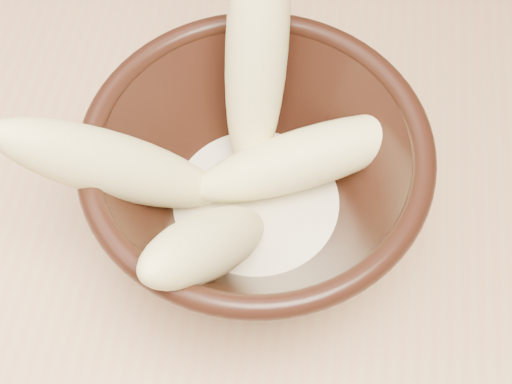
{
  "coord_description": "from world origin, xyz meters",
  "views": [
    {
      "loc": [
        0.17,
        -0.31,
        1.21
      ],
      "look_at": [
        0.14,
        -0.08,
        0.81
      ],
      "focal_mm": 50.0,
      "sensor_mm": 36.0,
      "label": 1
    }
  ],
  "objects": [
    {
      "name": "table",
      "position": [
        0.0,
        0.0,
        0.67
      ],
      "size": [
        1.2,
        0.8,
        0.75
      ],
      "color": "tan",
      "rests_on": "ground"
    },
    {
      "name": "milk_puddle",
      "position": [
        0.14,
        -0.08,
        0.79
      ],
      "size": [
        0.12,
        0.12,
        0.02
      ],
      "primitive_type": "cylinder",
      "color": "beige",
      "rests_on": "bowl"
    },
    {
      "name": "banana_left",
      "position": [
        0.06,
        -0.1,
        0.85
      ],
      "size": [
        0.15,
        0.09,
        0.14
      ],
      "primitive_type": "ellipsoid",
      "rotation": [
        0.78,
        0.0,
        -1.19
      ],
      "color": "#E5D387",
      "rests_on": "bowl"
    },
    {
      "name": "banana_front",
      "position": [
        0.12,
        -0.14,
        0.84
      ],
      "size": [
        0.09,
        0.13,
        0.12
      ],
      "primitive_type": "ellipsoid",
      "rotation": [
        0.78,
        0.0,
        -0.47
      ],
      "color": "#E5D387",
      "rests_on": "bowl"
    },
    {
      "name": "banana_upright",
      "position": [
        0.13,
        -0.02,
        0.87
      ],
      "size": [
        0.04,
        0.12,
        0.18
      ],
      "primitive_type": "ellipsoid",
      "rotation": [
        0.5,
        0.0,
        3.16
      ],
      "color": "#E5D387",
      "rests_on": "bowl"
    },
    {
      "name": "banana_across",
      "position": [
        0.17,
        -0.06,
        0.82
      ],
      "size": [
        0.16,
        0.1,
        0.06
      ],
      "primitive_type": "ellipsoid",
      "rotation": [
        1.45,
        0.0,
        1.98
      ],
      "color": "#E5D387",
      "rests_on": "bowl"
    },
    {
      "name": "bowl",
      "position": [
        0.14,
        -0.08,
        0.82
      ],
      "size": [
        0.21,
        0.21,
        0.12
      ],
      "rotation": [
        0.0,
        0.0,
        -0.09
      ],
      "color": "black",
      "rests_on": "table"
    }
  ]
}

